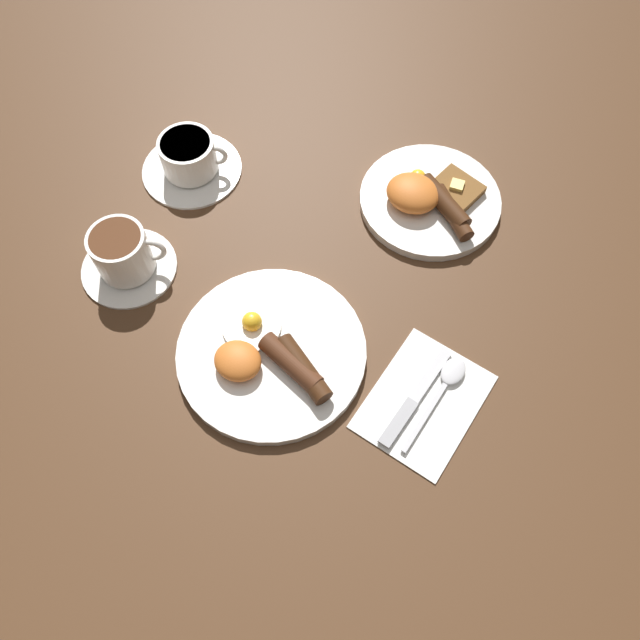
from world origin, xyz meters
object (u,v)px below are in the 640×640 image
(teacup_near, at_px, (124,256))
(breakfast_plate_near, at_px, (271,353))
(teacup_far, at_px, (190,159))
(spoon, at_px, (447,381))
(breakfast_plate_far, at_px, (429,198))
(knife, at_px, (412,402))

(teacup_near, bearing_deg, breakfast_plate_near, -5.67)
(teacup_near, relative_size, teacup_far, 0.88)
(spoon, bearing_deg, teacup_far, 79.31)
(teacup_near, distance_m, spoon, 0.49)
(breakfast_plate_far, height_order, knife, breakfast_plate_far)
(breakfast_plate_near, relative_size, teacup_near, 1.85)
(teacup_far, distance_m, knife, 0.52)
(spoon, bearing_deg, breakfast_plate_near, 114.35)
(breakfast_plate_far, xyz_separation_m, teacup_far, (-0.37, -0.12, 0.01))
(breakfast_plate_near, height_order, knife, breakfast_plate_near)
(teacup_near, relative_size, knife, 0.86)
(breakfast_plate_far, bearing_deg, teacup_far, -162.38)
(spoon, bearing_deg, knife, 154.47)
(breakfast_plate_near, bearing_deg, knife, 8.23)
(knife, bearing_deg, breakfast_plate_far, 27.17)
(breakfast_plate_near, bearing_deg, breakfast_plate_far, 76.03)
(teacup_far, xyz_separation_m, knife, (0.48, -0.20, -0.02))
(breakfast_plate_near, height_order, breakfast_plate_far, breakfast_plate_far)
(teacup_far, bearing_deg, knife, -22.50)
(breakfast_plate_far, distance_m, spoon, 0.31)
(teacup_far, height_order, spoon, teacup_far)
(breakfast_plate_near, relative_size, spoon, 1.67)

